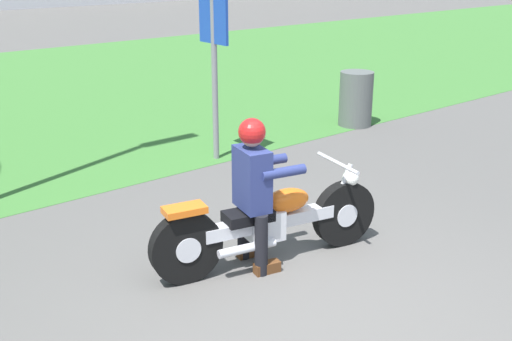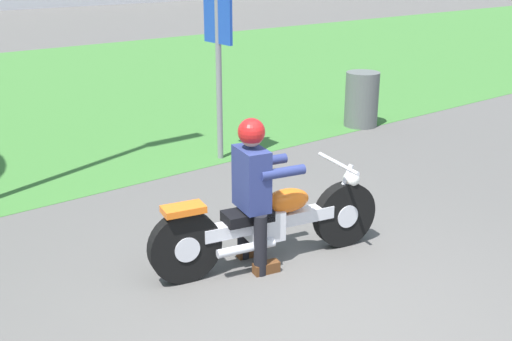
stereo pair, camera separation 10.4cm
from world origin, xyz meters
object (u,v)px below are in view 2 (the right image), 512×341
(trash_can, at_px, (362,99))
(motorcycle_lead, at_px, (270,223))
(rider_lead, at_px, (253,182))
(sign_banner, at_px, (218,34))

(trash_can, bearing_deg, motorcycle_lead, -146.44)
(motorcycle_lead, height_order, rider_lead, rider_lead)
(sign_banner, bearing_deg, motorcycle_lead, -116.35)
(motorcycle_lead, bearing_deg, trash_can, 45.81)
(trash_can, xyz_separation_m, sign_banner, (-2.83, 0.02, 1.27))
(motorcycle_lead, bearing_deg, sign_banner, 75.90)
(motorcycle_lead, height_order, sign_banner, sign_banner)
(sign_banner, bearing_deg, trash_can, -0.36)
(rider_lead, bearing_deg, trash_can, 44.46)
(rider_lead, relative_size, sign_banner, 0.54)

